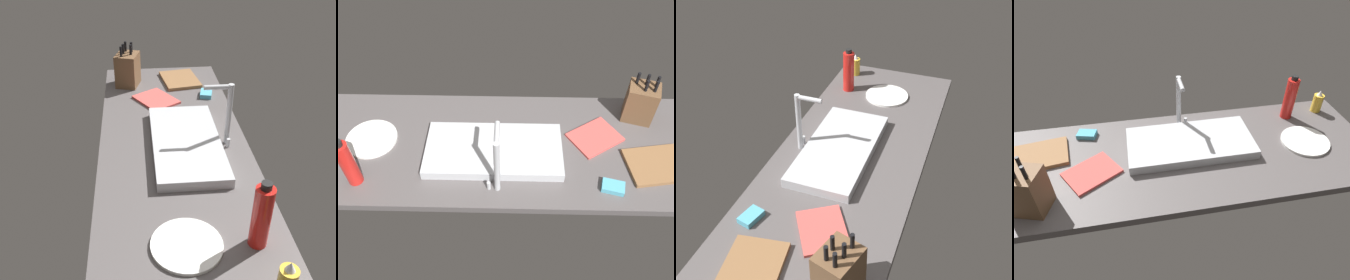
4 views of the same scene
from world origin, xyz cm
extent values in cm
cube|color=#514C4C|center=(0.00, 0.00, 1.75)|extent=(176.86, 65.01, 3.50)
cube|color=#B7BABF|center=(1.40, 4.96, 5.66)|extent=(59.02, 29.00, 4.32)
cylinder|color=#B7BABF|center=(-0.88, 23.17, 17.47)|extent=(2.40, 2.40, 27.94)
cylinder|color=#B7BABF|center=(-0.88, 17.56, 30.44)|extent=(2.00, 11.22, 2.00)
cylinder|color=#B7BABF|center=(2.62, 23.17, 5.50)|extent=(1.60, 1.60, 4.00)
cube|color=brown|center=(-65.56, -19.50, 12.64)|extent=(16.18, 14.74, 18.28)
cylinder|color=black|center=(-70.11, -20.14, 24.54)|extent=(1.74, 1.74, 5.51)
cylinder|color=black|center=(-68.76, -16.92, 24.54)|extent=(1.74, 1.74, 5.51)
cylinder|color=black|center=(-66.06, -21.43, 24.54)|extent=(1.74, 1.74, 5.51)
cylinder|color=black|center=(-64.68, -17.30, 24.54)|extent=(1.74, 1.74, 5.51)
cylinder|color=black|center=(-62.01, -22.54, 24.54)|extent=(1.74, 1.74, 5.51)
cube|color=brown|center=(-68.13, 10.35, 4.40)|extent=(27.57, 23.11, 1.80)
cylinder|color=gold|center=(76.53, 22.69, 8.44)|extent=(5.37, 5.37, 9.88)
cone|color=silver|center=(76.53, 22.69, 14.78)|extent=(2.96, 2.96, 2.80)
cylinder|color=red|center=(57.66, 20.40, 14.53)|extent=(6.02, 6.02, 22.05)
cylinder|color=black|center=(57.66, 20.40, 26.65)|extent=(3.31, 3.31, 2.20)
cylinder|color=white|center=(57.16, -2.00, 4.10)|extent=(22.98, 22.98, 1.20)
cube|color=#CC4C47|center=(-44.11, -5.14, 4.10)|extent=(27.04, 25.65, 1.20)
cube|color=#4CA3BC|center=(-47.63, 22.20, 4.70)|extent=(10.16, 7.95, 2.40)
camera|label=1|loc=(142.03, -15.50, 98.14)|focal=42.05mm
camera|label=2|loc=(-6.19, 105.95, 127.80)|focal=38.99mm
camera|label=3|loc=(-141.43, -48.48, 122.21)|focal=45.74mm
camera|label=4|loc=(-22.97, -103.25, 96.70)|focal=32.26mm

